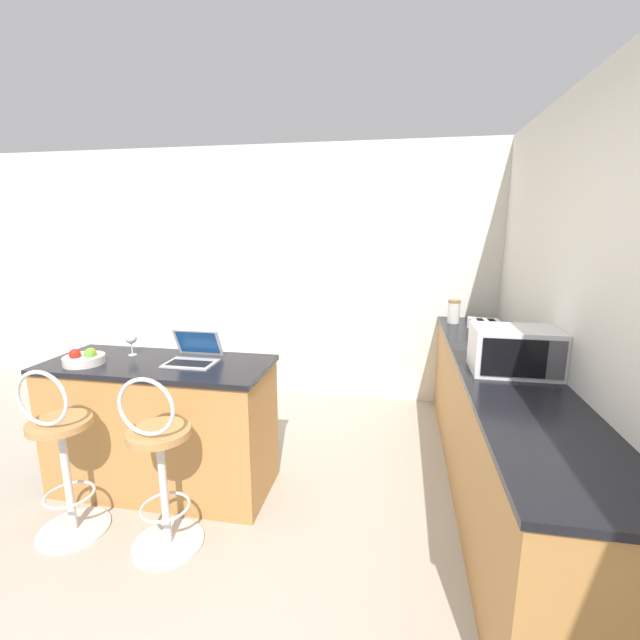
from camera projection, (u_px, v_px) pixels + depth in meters
ground_plane at (198, 577)px, 2.24m from camera, size 20.00×20.00×0.00m
wall_back at (305, 275)px, 4.48m from camera, size 12.00×0.06×2.60m
breakfast_bar at (163, 425)px, 2.93m from camera, size 1.50×0.62×0.91m
counter_right at (498, 431)px, 2.85m from camera, size 0.58×3.12×0.91m
bar_stool_near at (62, 457)px, 2.45m from camera, size 0.40×0.40×1.05m
bar_stool_far at (160, 468)px, 2.34m from camera, size 0.40×0.40×1.05m
laptop at (194, 354)px, 2.83m from camera, size 0.32×0.28×0.21m
microwave at (515, 351)px, 2.60m from camera, size 0.50×0.34×0.28m
toaster at (486, 333)px, 3.25m from camera, size 0.23×0.30×0.18m
fruit_bowl at (84, 358)px, 2.79m from camera, size 0.25×0.25×0.11m
wine_glass_tall at (131, 339)px, 2.96m from camera, size 0.08×0.08×0.16m
mug_white at (472, 323)px, 3.80m from camera, size 0.10×0.08×0.09m
storage_jar at (454, 312)px, 3.98m from camera, size 0.12×0.12×0.21m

